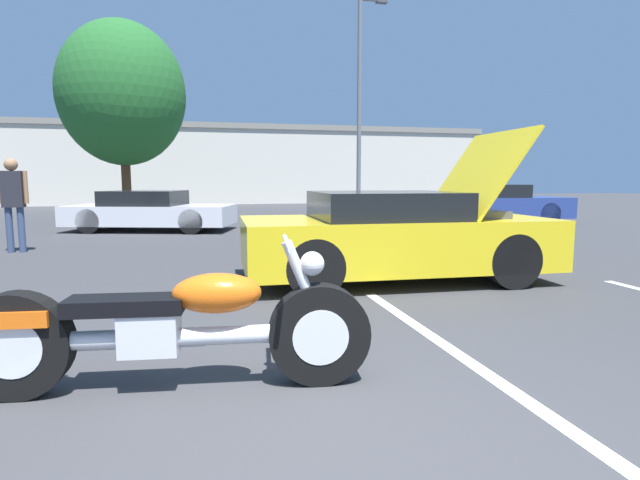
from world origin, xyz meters
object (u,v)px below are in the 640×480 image
at_px(motorcycle, 172,329).
at_px(show_car_hood_open, 397,236).
at_px(parked_car_mid_row, 150,211).
at_px(parked_car_right_row, 490,204).
at_px(light_pole, 361,97).
at_px(tree_background, 122,94).
at_px(spectator_near_motorcycle, 13,197).

height_order(motorcycle, show_car_hood_open, show_car_hood_open).
xyz_separation_m(motorcycle, show_car_hood_open, (2.75, 3.01, 0.20)).
bearing_deg(motorcycle, parked_car_mid_row, 102.47).
bearing_deg(parked_car_mid_row, parked_car_right_row, 15.77).
distance_m(light_pole, parked_car_mid_row, 10.62).
relative_size(light_pole, show_car_hood_open, 2.09).
bearing_deg(light_pole, tree_background, -174.30).
distance_m(parked_car_mid_row, spectator_near_motorcycle, 4.18).
relative_size(show_car_hood_open, parked_car_mid_row, 0.91).
bearing_deg(parked_car_mid_row, spectator_near_motorcycle, -103.45).
bearing_deg(motorcycle, spectator_near_motorcycle, 120.67).
distance_m(light_pole, tree_background, 9.06).
distance_m(tree_background, spectator_near_motorcycle, 9.28).
height_order(show_car_hood_open, spectator_near_motorcycle, show_car_hood_open).
height_order(parked_car_mid_row, spectator_near_motorcycle, spectator_near_motorcycle).
bearing_deg(spectator_near_motorcycle, parked_car_mid_row, 60.42).
bearing_deg(tree_background, motorcycle, -81.34).
distance_m(show_car_hood_open, parked_car_right_row, 9.78).
distance_m(motorcycle, show_car_hood_open, 4.08).
distance_m(parked_car_right_row, spectator_near_motorcycle, 12.61).
xyz_separation_m(show_car_hood_open, spectator_near_motorcycle, (-5.94, 4.06, 0.43)).
bearing_deg(motorcycle, parked_car_right_row, 56.32).
height_order(motorcycle, parked_car_mid_row, parked_car_mid_row).
distance_m(light_pole, show_car_hood_open, 14.71).
bearing_deg(parked_car_mid_row, tree_background, 120.05).
distance_m(motorcycle, spectator_near_motorcycle, 7.77).
xyz_separation_m(light_pole, tree_background, (-9.00, -0.90, -0.38)).
distance_m(tree_background, show_car_hood_open, 14.19).
xyz_separation_m(parked_car_right_row, spectator_near_motorcycle, (-12.10, -3.54, 0.45)).
bearing_deg(motorcycle, show_car_hood_open, 53.86).
bearing_deg(motorcycle, tree_background, 105.01).
distance_m(light_pole, parked_car_right_row, 7.62).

